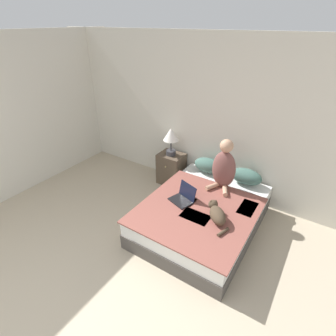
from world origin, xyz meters
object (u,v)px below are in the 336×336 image
object	(u,v)px
laptop_open	(183,197)
nightstand	(171,169)
bed	(202,215)
pillow_far	(246,176)
person_sitting	(224,167)
table_lamp	(171,137)
cat_tabby	(217,214)
pillow_near	(208,165)

from	to	relation	value
laptop_open	nightstand	distance (m)	1.19
bed	nightstand	bearing A→B (deg)	142.79
nightstand	pillow_far	bearing A→B (deg)	1.07
person_sitting	table_lamp	bearing A→B (deg)	166.81
bed	person_sitting	bearing A→B (deg)	84.30
laptop_open	nightstand	world-z (taller)	laptop_open
table_lamp	pillow_far	bearing A→B (deg)	1.44
pillow_far	nightstand	world-z (taller)	pillow_far
person_sitting	laptop_open	size ratio (longest dim) A/B	2.04
cat_tabby	nightstand	bearing A→B (deg)	10.19
pillow_near	bed	bearing A→B (deg)	-68.23
bed	pillow_far	distance (m)	0.94
table_lamp	nightstand	bearing A→B (deg)	79.29
person_sitting	cat_tabby	world-z (taller)	person_sitting
cat_tabby	laptop_open	distance (m)	0.58
pillow_far	nightstand	bearing A→B (deg)	-178.93
cat_tabby	nightstand	xyz separation A→B (m)	(-1.33, 1.01, -0.25)
pillow_far	cat_tabby	world-z (taller)	pillow_far
person_sitting	cat_tabby	size ratio (longest dim) A/B	1.69
pillow_near	pillow_far	size ratio (longest dim) A/B	1.00
pillow_near	laptop_open	xyz separation A→B (m)	(0.06, -0.92, -0.07)
bed	cat_tabby	size ratio (longest dim) A/B	4.20
person_sitting	table_lamp	world-z (taller)	person_sitting
cat_tabby	laptop_open	world-z (taller)	laptop_open
laptop_open	nightstand	bearing A→B (deg)	149.33
bed	cat_tabby	world-z (taller)	cat_tabby
person_sitting	laptop_open	bearing A→B (deg)	-116.78
pillow_near	cat_tabby	xyz separation A→B (m)	(0.62, -1.04, -0.03)
nightstand	pillow_near	bearing A→B (deg)	2.04
cat_tabby	nightstand	world-z (taller)	cat_tabby
pillow_near	table_lamp	bearing A→B (deg)	-177.25
pillow_near	person_sitting	bearing A→B (deg)	-37.57
nightstand	laptop_open	bearing A→B (deg)	-49.52
nightstand	table_lamp	distance (m)	0.63
bed	nightstand	size ratio (longest dim) A/B	3.32
person_sitting	bed	bearing A→B (deg)	-95.70
bed	table_lamp	distance (m)	1.47
cat_tabby	table_lamp	size ratio (longest dim) A/B	0.92
pillow_near	laptop_open	bearing A→B (deg)	-86.55
bed	laptop_open	distance (m)	0.40
bed	pillow_far	xyz separation A→B (m)	(0.32, 0.81, 0.35)
bed	cat_tabby	distance (m)	0.49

